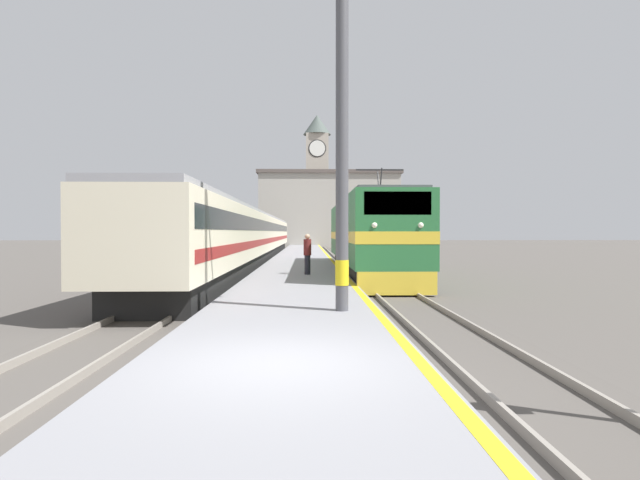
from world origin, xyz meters
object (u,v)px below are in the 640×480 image
locomotive_train (367,236)px  catenary_mast (345,125)px  person_on_platform (307,253)px  clock_tower (317,176)px  passenger_train (254,236)px

locomotive_train → catenary_mast: catenary_mast is taller
person_on_platform → clock_tower: clock_tower is taller
passenger_train → clock_tower: size_ratio=2.50×
catenary_mast → clock_tower: (0.77, 72.46, 6.98)m
catenary_mast → person_on_platform: bearing=95.0°
locomotive_train → person_on_platform: size_ratio=9.73×
passenger_train → person_on_platform: bearing=-76.4°
person_on_platform → clock_tower: 63.31m
clock_tower → person_on_platform: bearing=-91.5°
person_on_platform → clock_tower: (1.64, 62.43, 10.41)m
person_on_platform → clock_tower: size_ratio=0.08×
passenger_train → catenary_mast: 27.80m
locomotive_train → clock_tower: size_ratio=0.78×
person_on_platform → locomotive_train: bearing=50.4°
passenger_train → person_on_platform: size_ratio=30.94×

